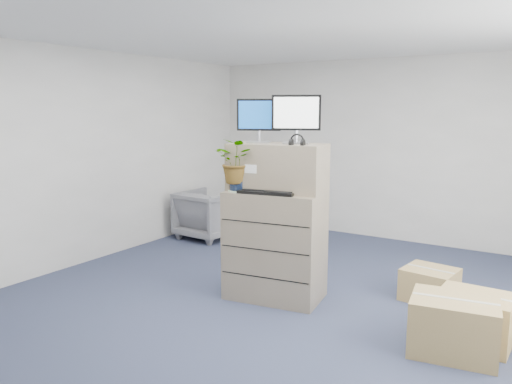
# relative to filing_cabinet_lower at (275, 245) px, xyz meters

# --- Properties ---
(ground) EXTENTS (7.00, 7.00, 0.00)m
(ground) POSITION_rel_filing_cabinet_lower_xyz_m (0.22, -0.39, -0.58)
(ground) COLOR #252C43
(ground) RESTS_ON ground
(wall_back) EXTENTS (6.00, 0.02, 2.80)m
(wall_back) POSITION_rel_filing_cabinet_lower_xyz_m (0.22, 3.12, 0.82)
(wall_back) COLOR #B4B2AB
(wall_back) RESTS_ON ground
(filing_cabinet_lower) EXTENTS (1.08, 0.75, 1.17)m
(filing_cabinet_lower) POSITION_rel_filing_cabinet_lower_xyz_m (0.00, 0.00, 0.00)
(filing_cabinet_lower) COLOR #85755C
(filing_cabinet_lower) RESTS_ON ground
(filing_cabinet_upper) EXTENTS (1.06, 0.64, 0.50)m
(filing_cabinet_upper) POSITION_rel_filing_cabinet_lower_xyz_m (-0.01, 0.05, 0.83)
(filing_cabinet_upper) COLOR #85755C
(filing_cabinet_upper) RESTS_ON filing_cabinet_lower
(monitor_left) EXTENTS (0.45, 0.26, 0.47)m
(monitor_left) POSITION_rel_filing_cabinet_lower_xyz_m (-0.24, 0.05, 1.34)
(monitor_left) COLOR #99999E
(monitor_left) RESTS_ON filing_cabinet_upper
(monitor_right) EXTENTS (0.48, 0.28, 0.50)m
(monitor_right) POSITION_rel_filing_cabinet_lower_xyz_m (0.17, 0.12, 1.37)
(monitor_right) COLOR #99999E
(monitor_right) RESTS_ON filing_cabinet_upper
(headphones) EXTENTS (0.15, 0.04, 0.15)m
(headphones) POSITION_rel_filing_cabinet_lower_xyz_m (0.28, -0.06, 1.12)
(headphones) COLOR black
(headphones) RESTS_ON filing_cabinet_upper
(keyboard) EXTENTS (0.63, 0.34, 0.03)m
(keyboard) POSITION_rel_filing_cabinet_lower_xyz_m (-0.00, -0.16, 0.60)
(keyboard) COLOR black
(keyboard) RESTS_ON filing_cabinet_lower
(mouse) EXTENTS (0.11, 0.08, 0.04)m
(mouse) POSITION_rel_filing_cabinet_lower_xyz_m (0.36, -0.07, 0.60)
(mouse) COLOR silver
(mouse) RESTS_ON filing_cabinet_lower
(water_bottle) EXTENTS (0.08, 0.08, 0.29)m
(water_bottle) POSITION_rel_filing_cabinet_lower_xyz_m (0.04, 0.02, 0.73)
(water_bottle) COLOR #95979D
(water_bottle) RESTS_ON filing_cabinet_lower
(phone_dock) EXTENTS (0.08, 0.07, 0.16)m
(phone_dock) POSITION_rel_filing_cabinet_lower_xyz_m (0.00, 0.03, 0.64)
(phone_dock) COLOR silver
(phone_dock) RESTS_ON filing_cabinet_lower
(external_drive) EXTENTS (0.21, 0.16, 0.06)m
(external_drive) POSITION_rel_filing_cabinet_lower_xyz_m (0.30, 0.18, 0.61)
(external_drive) COLOR black
(external_drive) RESTS_ON filing_cabinet_lower
(tissue_box) EXTENTS (0.28, 0.21, 0.10)m
(tissue_box) POSITION_rel_filing_cabinet_lower_xyz_m (0.34, 0.15, 0.69)
(tissue_box) COLOR #3C77CE
(tissue_box) RESTS_ON external_drive
(potted_plant) EXTENTS (0.46, 0.50, 0.45)m
(potted_plant) POSITION_rel_filing_cabinet_lower_xyz_m (-0.34, -0.21, 0.84)
(potted_plant) COLOR #AECAA2
(potted_plant) RESTS_ON filing_cabinet_lower
(office_chair) EXTENTS (0.85, 0.80, 0.83)m
(office_chair) POSITION_rel_filing_cabinet_lower_xyz_m (-2.18, 1.62, -0.17)
(office_chair) COLOR #5A5B5F
(office_chair) RESTS_ON ground
(cardboard_boxes) EXTENTS (2.03, 1.70, 0.49)m
(cardboard_boxes) POSITION_rel_filing_cabinet_lower_xyz_m (2.11, 0.12, -0.36)
(cardboard_boxes) COLOR #9D814C
(cardboard_boxes) RESTS_ON ground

